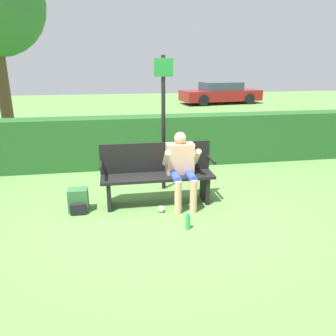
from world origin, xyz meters
name	(u,v)px	position (x,y,z in m)	size (l,w,h in m)	color
ground_plane	(158,203)	(0.00, 0.00, 0.00)	(40.00, 40.00, 0.00)	#5B8942
hedge_back	(144,141)	(0.00, 2.17, 0.55)	(12.00, 0.57, 1.11)	#235623
park_bench	(157,173)	(0.00, 0.07, 0.51)	(1.82, 0.46, 0.99)	black
person_seated	(181,165)	(0.37, -0.07, 0.67)	(0.57, 0.62, 1.18)	#DBA884
backpack	(78,201)	(-1.26, -0.07, 0.17)	(0.30, 0.30, 0.37)	#336638
water_bottle	(188,222)	(0.29, -0.93, 0.11)	(0.07, 0.07, 0.23)	green
signpost	(163,117)	(0.20, 0.66, 1.33)	(0.32, 0.09, 2.35)	black
parked_car	(221,93)	(5.44, 13.10, 0.57)	(4.66, 2.26, 1.18)	maroon
litter_crumple	(161,209)	(0.00, -0.33, 0.05)	(0.11, 0.11, 0.11)	silver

